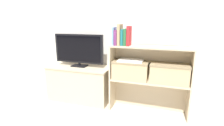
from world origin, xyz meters
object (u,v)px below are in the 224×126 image
at_px(storage_basket_right, 169,73).
at_px(book_crimson, 129,36).
at_px(tv, 79,49).
at_px(book_plum, 117,38).
at_px(laptop, 131,60).
at_px(storage_basket_left, 130,69).
at_px(book_teal, 123,37).
at_px(tv_stand, 80,83).
at_px(book_tan, 120,35).
at_px(book_forest, 126,37).
at_px(book_skyblue, 114,36).

bearing_deg(storage_basket_right, book_crimson, -178.68).
bearing_deg(storage_basket_right, tv, 175.90).
bearing_deg(book_plum, tv, 170.38).
bearing_deg(laptop, storage_basket_right, 0.00).
bearing_deg(storage_basket_right, storage_basket_left, 180.00).
distance_m(book_teal, storage_basket_right, 0.71).
relative_size(tv_stand, storage_basket_left, 2.07).
distance_m(tv_stand, book_crimson, 1.06).
distance_m(book_tan, storage_basket_left, 0.46).
height_order(tv_stand, book_crimson, book_crimson).
distance_m(book_forest, laptop, 0.30).
bearing_deg(tv, tv_stand, 90.00).
relative_size(book_crimson, laptop, 0.77).
bearing_deg(book_teal, laptop, 6.28).
relative_size(book_teal, storage_basket_right, 0.44).
bearing_deg(book_tan, book_forest, -0.00).
relative_size(book_plum, book_forest, 0.91).
bearing_deg(book_plum, laptop, 3.64).
bearing_deg(tv, book_skyblue, -10.19).
height_order(tv, book_tan, book_tan).
distance_m(tv_stand, book_skyblue, 0.92).
bearing_deg(book_plum, book_skyblue, 180.00).
height_order(book_skyblue, storage_basket_right, book_skyblue).
xyz_separation_m(storage_basket_right, laptop, (-0.47, 0.00, 0.12)).
bearing_deg(book_tan, storage_basket_right, 1.08).
relative_size(tv_stand, storage_basket_right, 2.07).
relative_size(storage_basket_left, storage_basket_right, 1.00).
height_order(tv, book_forest, book_forest).
xyz_separation_m(book_skyblue, book_plum, (0.03, 0.00, -0.02)).
bearing_deg(tv_stand, storage_basket_right, -4.17).
relative_size(book_teal, book_forest, 0.96).
relative_size(tv_stand, tv, 1.26).
xyz_separation_m(book_tan, storage_basket_left, (0.14, 0.01, -0.44)).
relative_size(tv_stand, book_crimson, 3.95).
distance_m(book_plum, laptop, 0.34).
bearing_deg(storage_basket_left, book_crimson, -156.47).
height_order(storage_basket_right, laptop, laptop).
height_order(book_plum, book_forest, book_forest).
relative_size(storage_basket_right, laptop, 1.47).
height_order(tv, book_skyblue, book_skyblue).
bearing_deg(storage_basket_right, book_forest, -178.77).
bearing_deg(storage_basket_right, book_skyblue, -179.04).
xyz_separation_m(tv, book_plum, (0.60, -0.10, 0.20)).
relative_size(tv, book_forest, 3.61).
xyz_separation_m(tv_stand, book_teal, (0.68, -0.10, 0.71)).
xyz_separation_m(book_plum, storage_basket_right, (0.66, 0.01, -0.40)).
xyz_separation_m(book_teal, laptop, (0.11, 0.01, -0.29)).
xyz_separation_m(book_plum, book_tan, (0.04, 0.00, 0.04)).
distance_m(book_tan, book_crimson, 0.12).
bearing_deg(book_crimson, laptop, 23.53).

